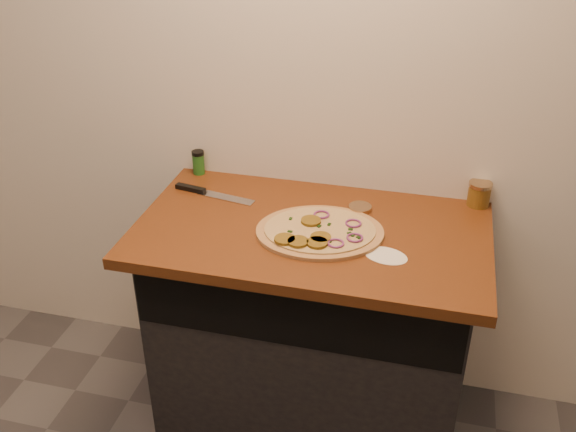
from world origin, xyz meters
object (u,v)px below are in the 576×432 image
(salsa_jar, at_px, (479,194))
(spice_shaker, at_px, (198,162))
(chefs_knife, at_px, (207,193))
(pizza, at_px, (320,232))

(salsa_jar, distance_m, spice_shaker, 1.07)
(chefs_knife, height_order, spice_shaker, spice_shaker)
(salsa_jar, height_order, spice_shaker, spice_shaker)
(chefs_knife, xyz_separation_m, spice_shaker, (-0.09, 0.16, 0.04))
(pizza, height_order, salsa_jar, salsa_jar)
(pizza, relative_size, salsa_jar, 5.57)
(pizza, distance_m, salsa_jar, 0.62)
(chefs_knife, relative_size, salsa_jar, 3.60)
(pizza, xyz_separation_m, chefs_knife, (-0.47, 0.18, -0.00))
(pizza, bearing_deg, chefs_knife, 158.95)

